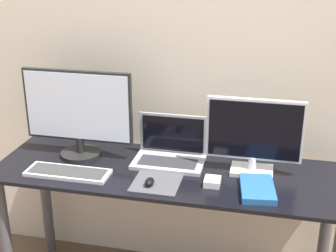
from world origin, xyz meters
TOP-DOWN VIEW (x-y plane):
  - wall_back at (0.00, 0.62)m, footprint 7.00×0.05m
  - desk at (0.00, 0.28)m, footprint 1.67×0.55m
  - monitor_left at (-0.47, 0.35)m, footprint 0.55×0.20m
  - monitor_right at (0.39, 0.35)m, footprint 0.44×0.14m
  - laptop at (-0.01, 0.39)m, footprint 0.34×0.22m
  - keyboard at (-0.45, 0.14)m, footprint 0.40×0.14m
  - mousepad at (-0.02, 0.14)m, footprint 0.21×0.21m
  - mouse at (-0.05, 0.11)m, footprint 0.04×0.07m
  - book at (0.42, 0.16)m, footprint 0.17×0.25m
  - power_brick at (0.22, 0.18)m, footprint 0.07×0.08m

SIDE VIEW (x-z plane):
  - desk at x=0.00m, z-range 0.22..0.95m
  - mousepad at x=-0.02m, z-range 0.73..0.73m
  - keyboard at x=-0.45m, z-range 0.73..0.75m
  - book at x=0.42m, z-range 0.73..0.76m
  - power_brick at x=0.22m, z-range 0.73..0.76m
  - mouse at x=-0.05m, z-range 0.73..0.77m
  - laptop at x=-0.01m, z-range 0.67..0.90m
  - monitor_right at x=0.39m, z-range 0.74..1.10m
  - monitor_left at x=-0.47m, z-range 0.74..1.18m
  - wall_back at x=0.00m, z-range 0.00..2.50m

